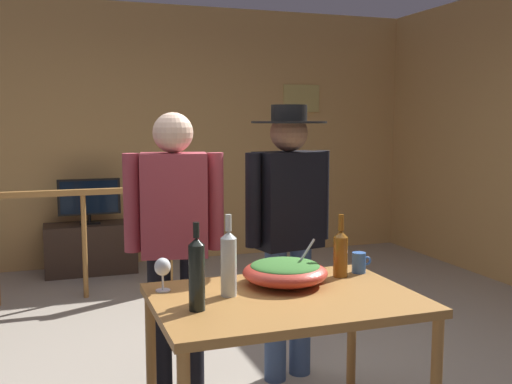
{
  "coord_description": "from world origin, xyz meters",
  "views": [
    {
      "loc": [
        -1.0,
        -3.2,
        1.55
      ],
      "look_at": [
        -0.01,
        -0.37,
        1.19
      ],
      "focal_mm": 41.9,
      "sensor_mm": 36.0,
      "label": 1
    }
  ],
  "objects": [
    {
      "name": "framed_picture",
      "position": [
        1.82,
        3.27,
        1.8
      ],
      "size": [
        0.44,
        0.03,
        0.32
      ],
      "primitive_type": "cube",
      "color": "tan"
    },
    {
      "name": "mug_blue",
      "position": [
        0.5,
        -0.52,
        0.82
      ],
      "size": [
        0.11,
        0.07,
        0.11
      ],
      "color": "#3866B2",
      "rests_on": "serving_table"
    },
    {
      "name": "flat_screen_tv",
      "position": [
        -0.63,
        2.95,
        0.78
      ],
      "size": [
        0.61,
        0.12,
        0.46
      ],
      "color": "black",
      "rests_on": "tv_console"
    },
    {
      "name": "serving_table",
      "position": [
        -0.01,
        -0.77,
        0.68
      ],
      "size": [
        1.18,
        0.83,
        0.76
      ],
      "color": "#9E6B33",
      "rests_on": "ground_plane"
    },
    {
      "name": "person_standing_right",
      "position": [
        0.33,
        0.02,
        0.98
      ],
      "size": [
        0.56,
        0.44,
        1.64
      ],
      "rotation": [
        0.0,
        0.0,
        3.33
      ],
      "color": "#3D5684",
      "rests_on": "ground_plane"
    },
    {
      "name": "wine_bottle_clear",
      "position": [
        -0.25,
        -0.69,
        0.92
      ],
      "size": [
        0.07,
        0.07,
        0.37
      ],
      "color": "silver",
      "rests_on": "serving_table"
    },
    {
      "name": "salad_bowl",
      "position": [
        0.06,
        -0.6,
        0.83
      ],
      "size": [
        0.41,
        0.41,
        0.21
      ],
      "color": "#CC3D2D",
      "rests_on": "serving_table"
    },
    {
      "name": "wine_glass",
      "position": [
        -0.52,
        -0.52,
        0.87
      ],
      "size": [
        0.08,
        0.08,
        0.16
      ],
      "color": "silver",
      "rests_on": "serving_table"
    },
    {
      "name": "wine_bottle_dark",
      "position": [
        -0.44,
        -0.84,
        0.92
      ],
      "size": [
        0.07,
        0.07,
        0.37
      ],
      "color": "black",
      "rests_on": "serving_table"
    },
    {
      "name": "person_standing_left",
      "position": [
        -0.35,
        0.02,
        0.93
      ],
      "size": [
        0.54,
        0.28,
        1.59
      ],
      "rotation": [
        0.0,
        0.0,
        2.95
      ],
      "color": "black",
      "rests_on": "ground_plane"
    },
    {
      "name": "tv_console",
      "position": [
        -0.63,
        2.98,
        0.25
      ],
      "size": [
        0.9,
        0.4,
        0.51
      ],
      "primitive_type": "cube",
      "color": "#38281E",
      "rests_on": "ground_plane"
    },
    {
      "name": "wine_bottle_amber",
      "position": [
        0.37,
        -0.56,
        0.89
      ],
      "size": [
        0.07,
        0.07,
        0.32
      ],
      "color": "brown",
      "rests_on": "serving_table"
    },
    {
      "name": "stair_railing",
      "position": [
        -0.95,
        2.11,
        0.64
      ],
      "size": [
        2.95,
        0.1,
        1.01
      ],
      "color": "#9E6B33",
      "rests_on": "ground_plane"
    },
    {
      "name": "back_wall",
      "position": [
        0.0,
        3.33,
        1.39
      ],
      "size": [
        6.25,
        0.1,
        2.78
      ],
      "primitive_type": "cube",
      "color": "tan",
      "rests_on": "ground_plane"
    }
  ]
}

